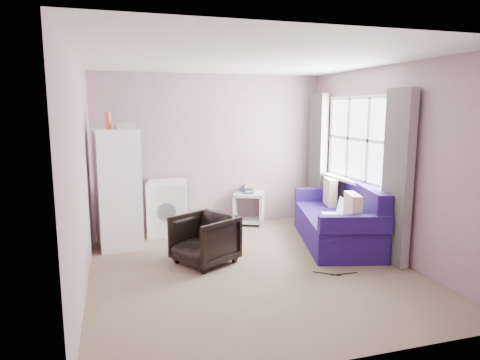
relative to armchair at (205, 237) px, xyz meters
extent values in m
cube|color=#846E56|center=(0.50, -0.30, -0.35)|extent=(3.80, 4.20, 0.02)
cube|color=silver|center=(0.50, -0.30, 2.17)|extent=(3.80, 4.20, 0.02)
cube|color=#A28089|center=(0.50, 1.81, 0.91)|extent=(3.80, 0.02, 2.50)
cube|color=#A28089|center=(0.50, -2.41, 0.91)|extent=(3.80, 0.02, 2.50)
cube|color=#A28089|center=(-1.41, -0.30, 0.91)|extent=(0.02, 4.20, 2.50)
cube|color=#A28089|center=(2.41, -0.30, 0.91)|extent=(0.02, 4.20, 2.50)
cube|color=white|center=(2.39, 0.40, 1.16)|extent=(0.01, 1.60, 1.20)
imported|color=black|center=(0.00, 0.00, 0.00)|extent=(0.88, 0.89, 0.69)
cube|color=white|center=(-1.02, 1.00, 0.49)|extent=(0.64, 0.64, 1.67)
cube|color=slate|center=(-0.73, 1.04, 0.27)|extent=(0.08, 0.53, 0.02)
cube|color=slate|center=(-0.76, 1.25, 0.75)|extent=(0.02, 0.03, 0.48)
cube|color=white|center=(-0.73, 1.01, 0.82)|extent=(0.06, 0.40, 0.57)
cylinder|color=orange|center=(-1.10, 1.03, 1.44)|extent=(0.09, 0.09, 0.23)
cube|color=#B6B5AB|center=(-0.89, 0.92, 1.36)|extent=(0.28, 0.32, 0.09)
cube|color=white|center=(-0.29, 1.43, 0.07)|extent=(0.68, 0.68, 0.83)
cube|color=slate|center=(-0.29, 1.41, 0.46)|extent=(0.63, 0.62, 0.05)
cylinder|color=slate|center=(-0.34, 1.13, 0.08)|extent=(0.27, 0.07, 0.27)
cube|color=silver|center=(1.12, 1.66, 0.17)|extent=(0.64, 0.64, 0.04)
cube|color=silver|center=(1.12, 1.66, -0.28)|extent=(0.64, 0.64, 0.04)
cube|color=silver|center=(0.92, 1.75, -0.07)|extent=(0.24, 0.46, 0.54)
cube|color=silver|center=(1.32, 1.57, -0.07)|extent=(0.24, 0.46, 0.54)
cube|color=navy|center=(1.12, 1.66, 0.21)|extent=(0.25, 0.28, 0.03)
cube|color=tan|center=(1.13, 1.66, 0.24)|extent=(0.23, 0.28, 0.03)
cube|color=navy|center=(1.11, 1.67, 0.27)|extent=(0.26, 0.29, 0.03)
cube|color=tan|center=(1.12, 1.65, 0.30)|extent=(0.23, 0.28, 0.03)
cube|color=navy|center=(2.01, 0.30, -0.13)|extent=(1.37, 2.09, 0.43)
cube|color=navy|center=(2.35, 0.20, 0.32)|extent=(0.68, 1.90, 0.47)
cube|color=navy|center=(1.77, -0.60, 0.19)|extent=(0.91, 0.38, 0.21)
cube|color=navy|center=(2.25, 1.19, 0.19)|extent=(0.91, 0.38, 0.21)
cube|color=#EFE9B4|center=(1.90, -0.32, 0.30)|extent=(0.23, 0.44, 0.43)
cube|color=#EFE9B4|center=(2.22, 0.88, 0.30)|extent=(0.23, 0.44, 0.43)
cube|color=silver|center=(1.90, 0.21, 0.09)|extent=(0.33, 0.40, 0.02)
cube|color=silver|center=(2.03, 0.18, 0.22)|extent=(0.15, 0.36, 0.23)
cube|color=white|center=(2.32, 0.40, 0.53)|extent=(0.14, 1.70, 0.04)
cube|color=white|center=(2.37, 0.40, 0.56)|extent=(0.02, 1.68, 0.05)
cube|color=white|center=(2.37, 0.40, 1.16)|extent=(0.02, 1.68, 0.05)
cube|color=white|center=(2.37, 0.40, 1.76)|extent=(0.02, 1.68, 0.05)
cube|color=white|center=(2.37, -0.40, 1.16)|extent=(0.02, 0.05, 1.20)
cube|color=white|center=(2.37, 0.13, 1.16)|extent=(0.02, 0.05, 1.20)
cube|color=white|center=(2.37, 0.66, 1.16)|extent=(0.02, 0.05, 1.20)
cube|color=white|center=(2.37, 1.20, 1.16)|extent=(0.02, 0.05, 1.20)
cube|color=beige|center=(2.28, -0.68, 0.76)|extent=(0.12, 0.46, 2.18)
cube|color=beige|center=(2.28, 1.48, 0.76)|extent=(0.12, 0.46, 2.18)
cylinder|color=black|center=(1.51, -0.84, -0.34)|extent=(0.33, 0.03, 0.01)
cylinder|color=black|center=(1.31, -0.78, -0.34)|extent=(0.27, 0.22, 0.01)
camera|label=1|loc=(-1.04, -5.10, 1.60)|focal=32.00mm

